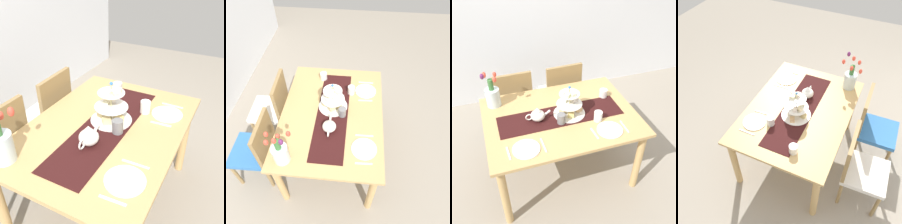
% 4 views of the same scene
% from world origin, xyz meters
% --- Properties ---
extents(ground_plane, '(8.00, 8.00, 0.00)m').
position_xyz_m(ground_plane, '(0.00, 0.00, 0.00)').
color(ground_plane, gray).
extents(dining_table, '(1.42, 1.03, 0.75)m').
position_xyz_m(dining_table, '(0.00, 0.00, 0.64)').
color(dining_table, tan).
rests_on(dining_table, ground_plane).
extents(chair_right, '(0.44, 0.44, 0.91)m').
position_xyz_m(chair_right, '(0.24, 0.74, 0.50)').
color(chair_right, olive).
rests_on(chair_right, ground_plane).
extents(table_runner, '(1.17, 0.31, 0.00)m').
position_xyz_m(table_runner, '(0.00, -0.01, 0.75)').
color(table_runner, black).
rests_on(table_runner, dining_table).
extents(tiered_cake_stand, '(0.30, 0.30, 0.30)m').
position_xyz_m(tiered_cake_stand, '(0.09, 0.00, 0.84)').
color(tiered_cake_stand, beige).
rests_on(tiered_cake_stand, table_runner).
extents(teapot, '(0.24, 0.13, 0.14)m').
position_xyz_m(teapot, '(-0.22, 0.00, 0.81)').
color(teapot, white).
rests_on(teapot, table_runner).
extents(tulip_vase, '(0.15, 0.23, 0.41)m').
position_xyz_m(tulip_vase, '(-0.57, 0.36, 0.87)').
color(tulip_vase, silver).
rests_on(tulip_vase, dining_table).
extents(cream_jug, '(0.08, 0.08, 0.08)m').
position_xyz_m(cream_jug, '(0.51, 0.16, 0.79)').
color(cream_jug, white).
rests_on(cream_jug, dining_table).
extents(dinner_plate_left, '(0.23, 0.23, 0.01)m').
position_xyz_m(dinner_plate_left, '(-0.40, -0.34, 0.75)').
color(dinner_plate_left, white).
rests_on(dinner_plate_left, dining_table).
extents(fork_left, '(0.02, 0.15, 0.01)m').
position_xyz_m(fork_left, '(-0.54, -0.34, 0.75)').
color(fork_left, silver).
rests_on(fork_left, dining_table).
extents(knife_left, '(0.02, 0.17, 0.01)m').
position_xyz_m(knife_left, '(-0.25, -0.34, 0.75)').
color(knife_left, silver).
rests_on(knife_left, dining_table).
extents(dinner_plate_right, '(0.23, 0.23, 0.01)m').
position_xyz_m(dinner_plate_right, '(0.35, -0.34, 0.75)').
color(dinner_plate_right, white).
rests_on(dinner_plate_right, dining_table).
extents(fork_right, '(0.03, 0.15, 0.01)m').
position_xyz_m(fork_right, '(0.20, -0.34, 0.75)').
color(fork_right, silver).
rests_on(fork_right, dining_table).
extents(knife_right, '(0.02, 0.17, 0.01)m').
position_xyz_m(knife_right, '(0.49, -0.34, 0.75)').
color(knife_right, silver).
rests_on(knife_right, dining_table).
extents(mug_grey, '(0.08, 0.08, 0.09)m').
position_xyz_m(mug_grey, '(-0.03, -0.11, 0.80)').
color(mug_grey, slate).
rests_on(mug_grey, table_runner).
extents(mug_white_text, '(0.08, 0.08, 0.09)m').
position_xyz_m(mug_white_text, '(0.30, -0.18, 0.80)').
color(mug_white_text, white).
rests_on(mug_white_text, dining_table).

